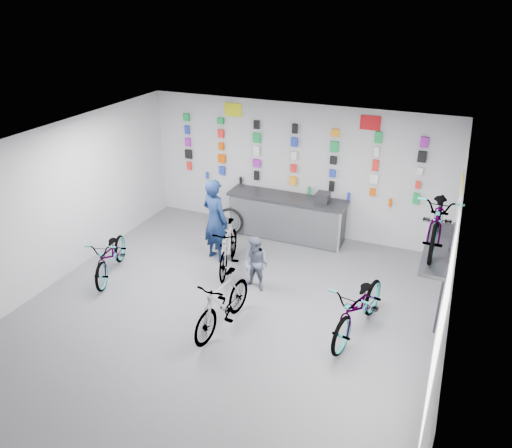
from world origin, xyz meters
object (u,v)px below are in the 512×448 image
at_px(bike_center, 223,302).
at_px(customer, 256,264).
at_px(bike_left, 111,255).
at_px(bike_right, 360,307).
at_px(counter, 286,218).
at_px(clerk, 215,220).
at_px(bike_service, 228,247).

bearing_deg(bike_center, customer, 94.27).
xyz_separation_m(bike_left, customer, (2.84, 0.63, 0.10)).
bearing_deg(bike_right, counter, 139.18).
xyz_separation_m(bike_center, clerk, (-1.20, 2.10, 0.39)).
relative_size(bike_center, bike_right, 0.86).
bearing_deg(counter, customer, -84.73).
bearing_deg(customer, bike_right, -5.92).
bearing_deg(customer, bike_left, -157.83).
xyz_separation_m(bike_service, customer, (0.80, -0.47, 0.04)).
bearing_deg(bike_center, bike_right, 25.40).
bearing_deg(bike_service, bike_right, -34.11).
height_order(bike_left, customer, customer).
xyz_separation_m(counter, bike_service, (-0.59, -1.81, 0.01)).
height_order(counter, bike_right, bike_right).
distance_m(bike_center, customer, 1.32).
xyz_separation_m(bike_center, customer, (0.04, 1.32, 0.04)).
relative_size(bike_center, clerk, 0.93).
relative_size(bike_left, bike_service, 1.02).
bearing_deg(customer, clerk, 157.46).
bearing_deg(bike_center, counter, 98.75).
height_order(bike_right, clerk, clerk).
height_order(bike_left, clerk, clerk).
bearing_deg(counter, bike_left, -132.02).
bearing_deg(bike_service, customer, -44.64).
relative_size(bike_right, bike_service, 1.17).
bearing_deg(counter, bike_service, -108.03).
relative_size(bike_left, bike_center, 1.02).
distance_m(bike_left, bike_service, 2.32).
bearing_deg(bike_right, bike_left, -168.81).
bearing_deg(counter, bike_center, -87.31).
distance_m(bike_center, bike_service, 1.95).
xyz_separation_m(bike_center, bike_service, (-0.76, 1.79, -0.00)).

